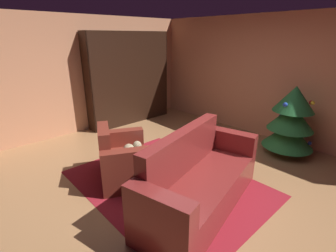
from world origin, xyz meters
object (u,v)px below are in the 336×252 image
Objects in this scene: book_stack_on_table at (161,152)px; decorated_tree at (291,120)px; bookshelf_unit at (134,79)px; coffee_table at (161,158)px; armchair_red at (123,160)px; couch_red at (199,182)px; bottle_on_table at (169,155)px.

decorated_tree is (0.80, 2.40, 0.14)m from book_stack_on_table.
bookshelf_unit reaches higher than coffee_table.
bookshelf_unit reaches higher than decorated_tree.
armchair_red is 1.25m from couch_red.
coffee_table is (-0.71, -0.02, 0.08)m from couch_red.
book_stack_on_table is at bearing -39.76° from coffee_table.
bookshelf_unit is at bearing 151.38° from book_stack_on_table.
bottle_on_table is 2.49m from decorated_tree.
bookshelf_unit is at bearing 157.09° from couch_red.
decorated_tree is at bearing 14.68° from bookshelf_unit.
armchair_red is 0.80m from bottle_on_table.
armchair_red is 0.53× the size of couch_red.
coffee_table is (0.49, 0.34, 0.11)m from armchair_red.
book_stack_on_table is 0.17× the size of decorated_tree.
armchair_red is at bearing -39.32° from bookshelf_unit.
book_stack_on_table is at bearing -108.49° from decorated_tree.
couch_red is at bearing -22.91° from bookshelf_unit.
decorated_tree is at bearing 75.58° from bottle_on_table.
bottle_on_table reaches higher than coffee_table.
armchair_red is 5.27× the size of book_stack_on_table.
bottle_on_table is (0.21, -0.03, 0.13)m from coffee_table.
decorated_tree reaches higher than bottle_on_table.
couch_red is at bearing 2.02° from coffee_table.
book_stack_on_table is at bearing 31.60° from armchair_red.
coffee_table is at bearing -28.51° from bookshelf_unit.
coffee_table is 0.11m from book_stack_on_table.
coffee_table is at bearing -177.98° from couch_red.
bookshelf_unit reaches higher than couch_red.
armchair_red is 3.04m from decorated_tree.
bookshelf_unit is at bearing -165.32° from decorated_tree.
coffee_table is 3.40× the size of bottle_on_table.
bottle_on_table is (0.70, 0.31, 0.24)m from armchair_red.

